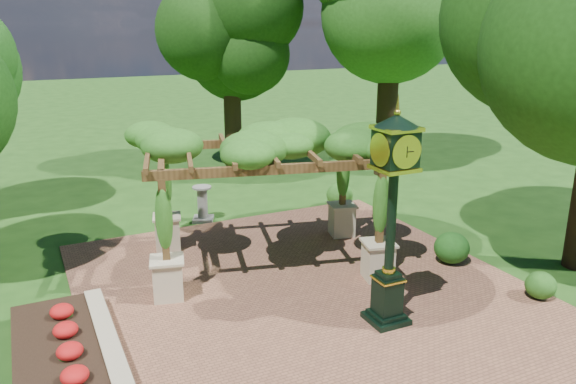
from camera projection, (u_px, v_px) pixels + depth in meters
name	position (u px, v px, depth m)	size (l,w,h in m)	color
ground	(339.00, 321.00, 11.91)	(120.00, 120.00, 0.00)	#1E4714
brick_plaza	(317.00, 301.00, 12.77)	(10.00, 12.00, 0.04)	brown
border_wall	(112.00, 355.00, 10.36)	(0.35, 5.00, 0.40)	#C6B793
flower_bed	(60.00, 368.00, 9.98)	(1.50, 5.00, 0.36)	red
pedestal_clock	(393.00, 202.00, 11.10)	(0.90, 0.90, 4.48)	black
pergola	(265.00, 151.00, 13.93)	(6.56, 4.97, 3.68)	beige
sundial	(203.00, 206.00, 17.86)	(0.83, 0.83, 1.14)	gray
shrub_front	(541.00, 285.00, 12.78)	(0.69, 0.69, 0.62)	#245618
shrub_mid	(452.00, 248.00, 14.65)	(0.91, 0.91, 0.82)	#1B4C15
shrub_back	(340.00, 195.00, 19.19)	(0.91, 0.91, 0.82)	#2C651D
tree_north	(230.00, 32.00, 22.99)	(3.94, 3.94, 8.38)	#342515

